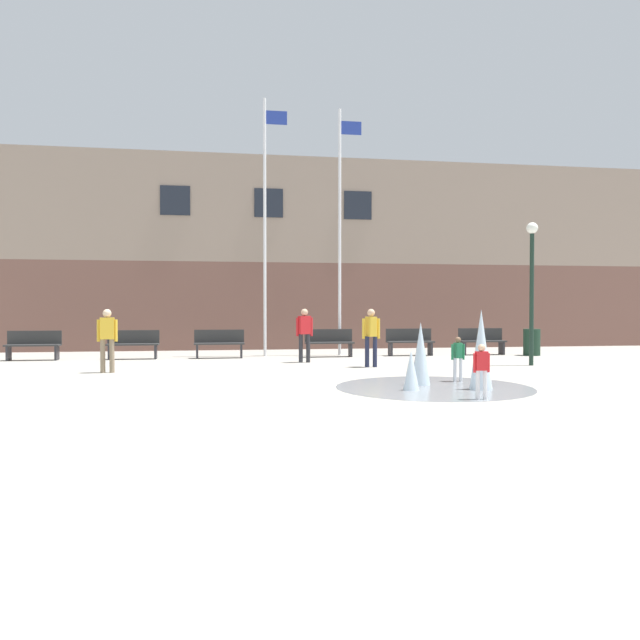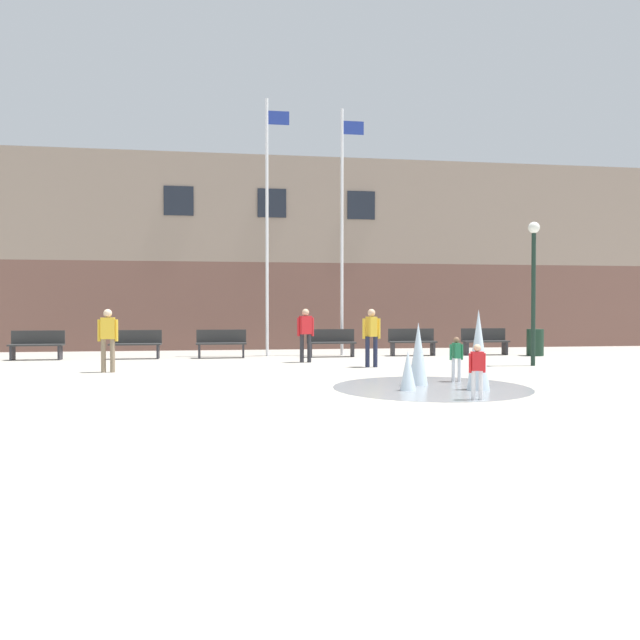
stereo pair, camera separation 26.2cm
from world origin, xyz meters
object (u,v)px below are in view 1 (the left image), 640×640
(park_bench_far_left, at_px, (33,345))
(park_bench_far_right, at_px, (482,341))
(child_running, at_px, (481,367))
(park_bench_center, at_px, (329,342))
(park_bench_under_left_flagpole, at_px, (219,343))
(adult_watching, at_px, (371,333))
(flagpole_left, at_px, (266,220))
(flagpole_right, at_px, (341,225))
(adult_near_bench, at_px, (107,335))
(child_in_fountain, at_px, (458,355))
(park_bench_left_of_flagpoles, at_px, (133,344))
(lamp_post_right_lane, at_px, (532,272))
(trash_can, at_px, (532,342))
(park_bench_under_right_flagpole, at_px, (410,341))
(adult_in_red, at_px, (304,331))

(park_bench_far_left, bearing_deg, park_bench_far_right, -0.47)
(child_running, bearing_deg, park_bench_center, 100.98)
(park_bench_under_left_flagpole, distance_m, adult_watching, 5.59)
(flagpole_left, height_order, flagpole_right, flagpole_left)
(adult_near_bench, bearing_deg, park_bench_under_left_flagpole, -129.25)
(adult_watching, distance_m, adult_near_bench, 6.86)
(park_bench_under_left_flagpole, height_order, park_bench_far_right, same)
(park_bench_far_left, relative_size, child_in_fountain, 1.62)
(park_bench_far_left, distance_m, park_bench_far_right, 14.61)
(child_running, bearing_deg, park_bench_left_of_flagpoles, 131.40)
(park_bench_left_of_flagpoles, height_order, lamp_post_right_lane, lamp_post_right_lane)
(park_bench_center, relative_size, adult_near_bench, 1.01)
(park_bench_far_left, bearing_deg, adult_near_bench, -55.37)
(park_bench_center, bearing_deg, lamp_post_right_lane, -37.71)
(park_bench_far_right, distance_m, flagpole_left, 8.46)
(adult_watching, bearing_deg, trash_can, 103.82)
(flagpole_right, bearing_deg, child_running, -87.44)
(park_bench_under_right_flagpole, relative_size, trash_can, 1.78)
(park_bench_far_left, height_order, adult_watching, adult_watching)
(park_bench_under_left_flagpole, bearing_deg, flagpole_left, 19.48)
(park_bench_far_right, bearing_deg, child_in_fountain, -117.45)
(child_running, bearing_deg, park_bench_far_left, 140.97)
(trash_can, bearing_deg, park_bench_far_right, 158.62)
(park_bench_center, distance_m, child_running, 9.89)
(adult_watching, xyz_separation_m, child_running, (0.47, -6.15, -0.35))
(park_bench_under_right_flagpole, height_order, lamp_post_right_lane, lamp_post_right_lane)
(child_in_fountain, bearing_deg, park_bench_under_left_flagpole, 33.45)
(flagpole_right, distance_m, trash_can, 7.62)
(park_bench_under_left_flagpole, xyz_separation_m, park_bench_under_right_flagpole, (6.38, 0.01, 0.00))
(adult_in_red, bearing_deg, park_bench_under_right_flagpole, -172.24)
(flagpole_left, height_order, trash_can, flagpole_left)
(park_bench_under_left_flagpole, distance_m, park_bench_center, 3.58)
(park_bench_far_left, distance_m, park_bench_under_left_flagpole, 5.67)
(adult_near_bench, xyz_separation_m, lamp_post_right_lane, (11.43, 0.11, 1.68))
(park_bench_under_left_flagpole, xyz_separation_m, flagpole_right, (4.09, 0.55, 3.95))
(park_bench_far_left, xyz_separation_m, trash_can, (16.14, -0.72, -0.03))
(adult_watching, xyz_separation_m, trash_can, (6.39, 3.13, -0.48))
(park_bench_far_right, bearing_deg, adult_watching, -142.48)
(adult_watching, bearing_deg, flagpole_right, 167.64)
(park_bench_far_left, relative_size, park_bench_center, 1.00)
(park_bench_under_right_flagpole, relative_size, lamp_post_right_lane, 0.40)
(lamp_post_right_lane, bearing_deg, trash_can, 61.70)
(park_bench_center, bearing_deg, park_bench_under_right_flagpole, 2.15)
(park_bench_left_of_flagpoles, height_order, park_bench_far_right, same)
(flagpole_left, bearing_deg, child_running, -73.94)
(park_bench_left_of_flagpoles, xyz_separation_m, park_bench_under_right_flagpole, (9.07, -0.00, 0.00))
(park_bench_under_left_flagpole, relative_size, child_in_fountain, 1.62)
(park_bench_under_left_flagpole, distance_m, flagpole_right, 5.71)
(child_in_fountain, bearing_deg, park_bench_center, 10.60)
(park_bench_under_right_flagpole, distance_m, child_running, 10.11)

